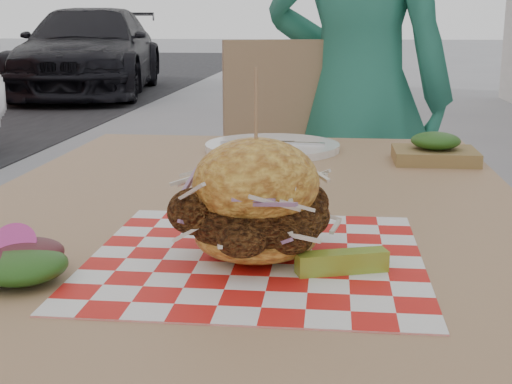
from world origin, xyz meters
The scene contains 9 objects.
diner centered at (-0.14, 1.24, 0.78)m, with size 0.57×0.38×1.57m, color #297660.
car_dark centered at (-3.60, 8.88, 0.59)m, with size 1.66×4.09×1.19m, color black.
patio_table centered at (-0.33, 0.06, 0.67)m, with size 0.80×1.20×0.75m.
patio_chair centered at (-0.36, 1.12, 0.55)m, with size 0.52×0.52×0.95m.
paper_liner centered at (-0.29, -0.18, 0.75)m, with size 0.36×0.36×0.00m, color red.
sandwich centered at (-0.29, -0.18, 0.81)m, with size 0.18×0.18×0.21m.
pickle_spear centered at (-0.20, -0.22, 0.76)m, with size 0.10×0.02×0.02m, color #9DA630.
place_setting centered at (-0.33, 0.49, 0.76)m, with size 0.27×0.27×0.02m.
kraft_tray centered at (-0.02, 0.40, 0.77)m, with size 0.15×0.12×0.06m.
Camera 1 is at (-0.21, -0.92, 1.00)m, focal length 50.00 mm.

